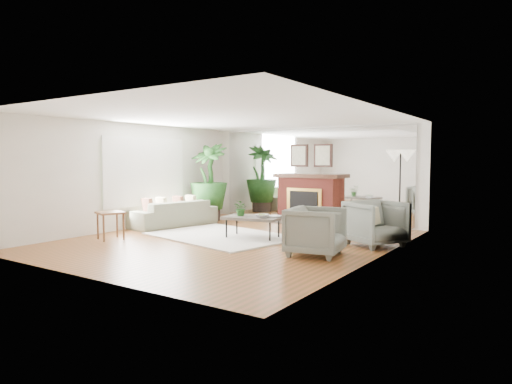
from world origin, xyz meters
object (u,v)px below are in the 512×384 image
Objects in this scene: fireplace at (307,197)px; armchair_back at (376,223)px; armchair_front at (316,231)px; coffee_table at (253,218)px; floor_lamp at (400,163)px; side_table at (110,216)px; potted_ficus at (209,179)px; sofa at (173,214)px.

armchair_back is (2.60, -2.22, -0.23)m from fireplace.
armchair_front is (-0.56, -1.42, -0.02)m from armchair_back.
floor_lamp is at bearing 36.36° from coffee_table.
side_table is at bearing 146.77° from armchair_back.
armchair_front is at bearing -60.68° from fireplace.
floor_lamp is (0.10, 1.17, 1.14)m from armchair_back.
armchair_back is at bearing -31.24° from armchair_front.
side_table is 0.31× the size of potted_ficus.
armchair_front is 2.91m from floor_lamp.
sofa is 1.18× the size of floor_lamp.
potted_ficus is (-4.45, 2.52, 0.70)m from armchair_front.
floor_lamp is at bearing 0.81° from potted_ficus.
potted_ficus reaches higher than floor_lamp.
potted_ficus reaches higher than armchair_front.
armchair_back is 5.31m from side_table.
armchair_front is at bearing 85.73° from sofa.
armchair_back is 5.17m from potted_ficus.
sofa is (-2.62, 0.39, -0.11)m from coffee_table.
fireplace is 5.05m from side_table.
sofa is 1.58m from potted_ficus.
coffee_table is at bearing 57.47° from armchair_front.
potted_ficus reaches higher than armchair_back.
sofa is at bearing -164.26° from floor_lamp.
coffee_table is at bearing -85.69° from fireplace.
potted_ficus reaches higher than sofa.
side_table is at bearing 92.64° from armchair_front.
fireplace is 2.69m from potted_ficus.
sofa is at bearing -134.12° from fireplace.
floor_lamp is at bearing -21.14° from fireplace.
armchair_front is 4.30m from side_table.
side_table is 3.51m from potted_ficus.
coffee_table is 2.92m from side_table.
potted_ficus is at bearing 50.64° from armchair_front.
armchair_front is (2.04, -3.64, -0.24)m from fireplace.
sofa is 2.10m from side_table.
coffee_table is 3.23m from potted_ficus.
coffee_table is 3.29m from floor_lamp.
potted_ficus is (-5.00, 1.10, 0.68)m from armchair_back.
fireplace is at bearing 24.89° from potted_ficus.
sofa is 1.04× the size of potted_ficus.
side_table is 6.10m from floor_lamp.
potted_ficus reaches higher than fireplace.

